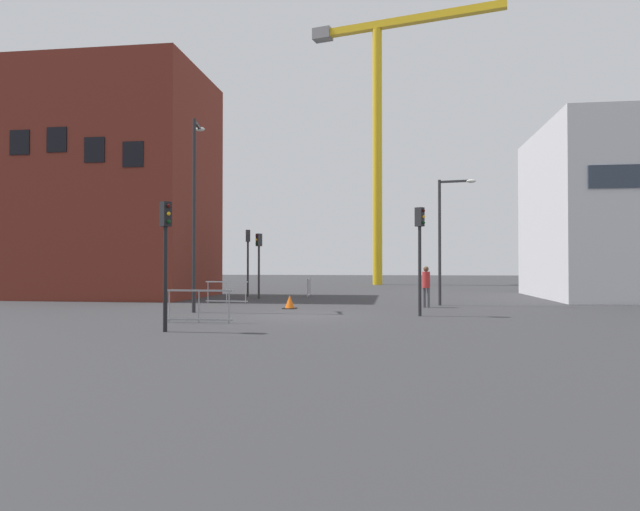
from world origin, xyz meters
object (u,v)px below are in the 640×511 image
object	(u,v)px
construction_crane	(382,109)
streetlamp_short	(445,230)
traffic_light_near	(259,255)
pedestrian_walking	(426,283)
traffic_light_far	(248,252)
traffic_cone_orange	(290,302)
traffic_light_crosswalk	(420,243)
traffic_light_verge	(166,244)
streetlamp_tall	(195,201)

from	to	relation	value
construction_crane	streetlamp_short	size ratio (longest dim) A/B	4.30
traffic_light_near	pedestrian_walking	world-z (taller)	traffic_light_near
traffic_light_far	traffic_cone_orange	size ratio (longest dim) A/B	6.79
traffic_light_crosswalk	traffic_cone_orange	xyz separation A→B (m)	(-5.41, 2.78, -2.42)
construction_crane	pedestrian_walking	world-z (taller)	construction_crane
traffic_light_verge	pedestrian_walking	bearing A→B (deg)	52.22
streetlamp_short	traffic_light_near	distance (m)	10.60
construction_crane	traffic_cone_orange	bearing A→B (deg)	-96.47
traffic_light_crosswalk	traffic_light_verge	distance (m)	9.40
streetlamp_short	traffic_light_verge	size ratio (longest dim) A/B	1.59
streetlamp_tall	streetlamp_short	bearing A→B (deg)	26.01
traffic_light_far	construction_crane	bearing A→B (deg)	70.12
streetlamp_short	traffic_light_crosswalk	bearing A→B (deg)	-104.13
streetlamp_tall	traffic_light_far	size ratio (longest dim) A/B	1.95
construction_crane	traffic_light_crosswalk	bearing A→B (deg)	-86.22
streetlamp_short	traffic_cone_orange	bearing A→B (deg)	-158.02
construction_crane	streetlamp_tall	distance (m)	34.26
streetlamp_tall	traffic_light_far	world-z (taller)	streetlamp_tall
traffic_light_crosswalk	traffic_light_near	distance (m)	12.62
construction_crane	traffic_light_near	world-z (taller)	construction_crane
traffic_light_far	traffic_light_near	bearing A→B (deg)	-59.33
pedestrian_walking	traffic_cone_orange	bearing A→B (deg)	-166.12
streetlamp_short	streetlamp_tall	bearing A→B (deg)	-153.99
traffic_light_far	traffic_cone_orange	bearing A→B (deg)	-64.20
streetlamp_tall	streetlamp_short	size ratio (longest dim) A/B	1.32
traffic_light_far	streetlamp_tall	bearing A→B (deg)	-86.32
construction_crane	traffic_light_near	xyz separation A→B (m)	(-6.30, -22.46, -14.09)
construction_crane	traffic_light_near	size ratio (longest dim) A/B	6.94
traffic_light_far	traffic_light_verge	size ratio (longest dim) A/B	1.07
streetlamp_short	pedestrian_walking	xyz separation A→B (m)	(-0.93, -1.29, -2.46)
construction_crane	streetlamp_tall	world-z (taller)	construction_crane
pedestrian_walking	traffic_light_crosswalk	bearing A→B (deg)	-96.19
streetlamp_tall	construction_crane	bearing A→B (deg)	77.87
streetlamp_tall	traffic_light_crosswalk	world-z (taller)	streetlamp_tall
construction_crane	traffic_light_verge	xyz separation A→B (m)	(-5.24, -37.72, -14.05)
construction_crane	streetlamp_tall	bearing A→B (deg)	-102.13
traffic_cone_orange	construction_crane	bearing A→B (deg)	83.53
traffic_light_far	pedestrian_walking	size ratio (longest dim) A/B	2.17
construction_crane	traffic_light_far	world-z (taller)	construction_crane
construction_crane	traffic_cone_orange	xyz separation A→B (m)	(-3.30, -29.10, -16.27)
traffic_light_near	pedestrian_walking	size ratio (longest dim) A/B	1.99
pedestrian_walking	traffic_cone_orange	size ratio (longest dim) A/B	3.13
streetlamp_tall	traffic_cone_orange	world-z (taller)	streetlamp_tall
traffic_light_far	pedestrian_walking	distance (m)	12.36
traffic_light_near	traffic_cone_orange	world-z (taller)	traffic_light_near
streetlamp_short	traffic_cone_orange	size ratio (longest dim) A/B	10.04
traffic_cone_orange	streetlamp_short	bearing A→B (deg)	21.98
streetlamp_tall	traffic_light_far	distance (m)	10.97
construction_crane	traffic_light_verge	world-z (taller)	construction_crane
traffic_light_far	pedestrian_walking	bearing A→B (deg)	-35.38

